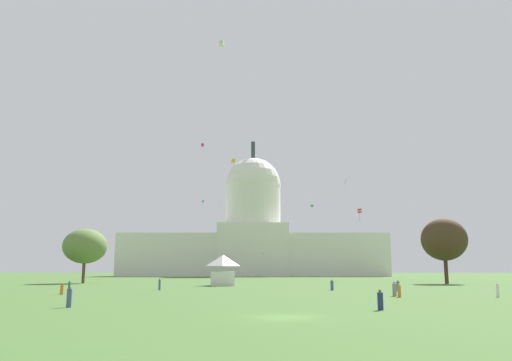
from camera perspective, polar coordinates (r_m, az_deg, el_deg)
name	(u,v)px	position (r m, az deg, el deg)	size (l,w,h in m)	color
ground_plane	(288,317)	(34.90, 3.63, -15.31)	(800.00, 800.00, 0.00)	#42662D
capitol_building	(255,237)	(224.83, -0.08, -6.52)	(116.12, 28.25, 61.13)	silver
event_tent	(225,270)	(99.08, -3.53, -10.16)	(5.11, 6.25, 5.90)	white
tree_east_mid	(447,240)	(119.14, 20.93, -6.31)	(11.73, 10.63, 14.31)	#42301E
tree_west_far	(88,246)	(120.92, -18.66, -7.12)	(12.98, 13.24, 12.21)	brown
person_denim_back_center	(162,285)	(79.39, -10.68, -11.59)	(0.47, 0.47, 1.78)	#3D5684
person_denim_edge_west	(334,285)	(78.08, 8.93, -11.74)	(0.49, 0.49, 1.65)	#3D5684
person_orange_mid_left	(65,289)	(68.87, -21.01, -11.52)	(0.50, 0.50, 1.46)	orange
person_grey_near_tree_east	(397,290)	(62.91, 15.78, -11.89)	(0.59, 0.59, 1.74)	gray
person_white_deep_crowd	(501,291)	(65.72, 26.13, -11.25)	(0.51, 0.51, 1.50)	silver
person_teal_mid_center	(72,287)	(73.52, -20.27, -11.36)	(0.41, 0.41, 1.62)	#1E757A
person_teal_aisle_center	(401,286)	(78.08, 16.17, -11.48)	(0.58, 0.58, 1.62)	#1E757A
person_denim_near_tree_west	(72,298)	(46.08, -20.27, -12.44)	(0.56, 0.56, 1.75)	#3D5684
person_navy_mid_right	(383,301)	(41.72, 14.27, -13.17)	(0.45, 0.45, 1.61)	navy
person_orange_lawn_far_right	(402,291)	(60.82, 16.30, -12.01)	(0.54, 0.54, 1.57)	orange
kite_red_mid	(362,211)	(145.73, 11.99, -3.40)	(1.07, 1.04, 3.82)	red
kite_turquoise_mid	(205,201)	(206.64, -5.80, -2.39)	(1.05, 0.55, 0.89)	teal
kite_green_mid	(314,206)	(141.09, 6.66, -2.88)	(0.84, 0.82, 0.79)	green
kite_gold_mid	(236,162)	(81.94, -2.35, 2.10)	(0.75, 0.56, 2.26)	gold
kite_yellow_low	(265,254)	(202.03, 1.00, -8.34)	(1.14, 1.26, 0.29)	yellow
kite_white_high	(224,43)	(125.30, -3.72, 15.35)	(1.17, 1.26, 1.44)	white
kite_orange_mid	(348,182)	(124.06, 10.43, -0.16)	(0.57, 0.88, 2.76)	orange
kite_magenta_high	(205,145)	(199.46, -5.87, 4.05)	(1.35, 1.31, 3.10)	#D1339E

